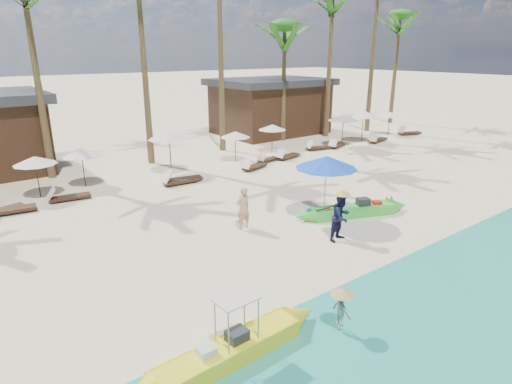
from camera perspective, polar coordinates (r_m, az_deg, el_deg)
ground at (r=13.93m, az=1.78°, el=-8.97°), size 240.00×240.00×0.00m
wet_sand_strip at (r=11.07m, az=18.99°, el=-18.04°), size 240.00×4.50×0.01m
green_canoe at (r=17.78m, az=12.80°, el=-2.39°), size 5.32×2.29×0.71m
yellow_canoe at (r=9.83m, az=-3.64°, el=-20.45°), size 5.67×0.88×1.47m
tourist at (r=15.90m, az=-1.73°, el=-2.17°), size 0.62×0.42×1.64m
vendor_green at (r=15.26m, az=11.29°, el=-3.25°), size 0.94×0.78×1.74m
vendor_yellow at (r=10.59m, az=11.33°, el=-15.05°), size 0.36×0.59×0.89m
blue_umbrella at (r=16.58m, az=9.38°, el=3.93°), size 2.40×2.40×2.59m
resort_parasol_4 at (r=21.52m, az=-27.41°, el=3.76°), size 1.87×1.87×1.92m
lounger_4_left at (r=20.26m, az=-30.30°, el=-1.99°), size 2.04×0.86×0.67m
lounger_4_right at (r=20.52m, az=-30.87°, el=-1.96°), size 1.71×0.93×0.55m
resort_parasol_5 at (r=22.43m, az=-22.27°, el=4.89°), size 1.83×1.83×1.88m
lounger_5_left at (r=20.88m, az=-23.90°, el=-0.53°), size 1.85×0.80×0.61m
resort_parasol_6 at (r=23.42m, az=-11.52°, el=7.44°), size 2.27×2.27×2.34m
lounger_6_left at (r=22.11m, az=-9.85°, el=1.83°), size 1.95×0.95×0.63m
lounger_6_right at (r=21.76m, az=-10.32°, el=1.52°), size 1.85×0.67×0.62m
resort_parasol_7 at (r=25.66m, az=-2.78°, el=7.67°), size 1.78×1.78×1.83m
lounger_7_left at (r=24.13m, az=-0.39°, el=3.47°), size 1.85×1.00×0.60m
lounger_7_right at (r=25.88m, az=1.57°, el=4.45°), size 1.69×0.81×0.55m
resort_parasol_8 at (r=28.02m, az=2.18°, el=8.63°), size 1.80×1.80×1.85m
lounger_8_left at (r=26.63m, az=4.13°, el=4.86°), size 1.91×0.90×0.62m
resort_parasol_9 at (r=30.52m, az=11.57°, el=9.72°), size 2.17×2.17×2.23m
lounger_9_left at (r=29.32m, az=8.14°, el=5.96°), size 1.83×0.87×0.60m
lounger_9_right at (r=30.27m, az=10.67°, el=6.22°), size 1.87×1.13×0.61m
resort_parasol_10 at (r=32.31m, az=14.14°, el=10.10°), size 2.22×2.22×2.29m
lounger_10_left at (r=32.81m, az=15.84°, el=6.80°), size 2.01×0.89×0.66m
lounger_10_right at (r=32.60m, az=15.72°, el=6.67°), size 1.69×0.99×0.55m
resort_parasol_11 at (r=35.63m, az=17.43°, el=9.86°), size 1.77×1.77×1.83m
lounger_11_left at (r=36.40m, az=19.66°, el=7.51°), size 2.00×1.17×0.65m
palm_3 at (r=24.42m, az=-28.42°, el=21.44°), size 2.08×2.08×10.52m
palm_6 at (r=31.76m, az=3.82°, el=19.49°), size 2.08×2.08×8.51m
palm_7 at (r=33.81m, az=10.11°, el=22.49°), size 2.08×2.08×11.08m
palm_9 at (r=41.89m, az=18.52°, el=19.73°), size 2.08×2.08×9.82m
pavilion_east at (r=35.04m, az=1.90°, el=11.45°), size 8.80×6.60×4.30m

